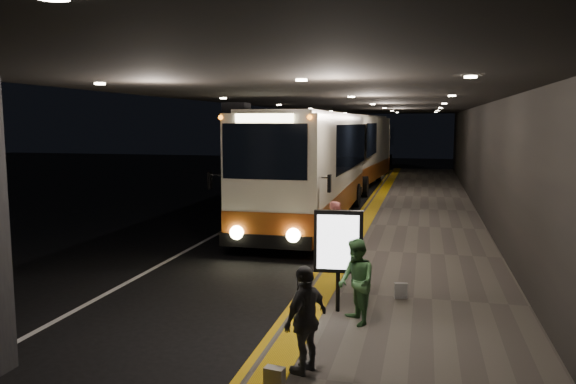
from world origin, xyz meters
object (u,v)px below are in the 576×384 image
Objects in this scene: stanchion_post at (329,250)px; info_sign at (338,244)px; coach_second at (352,154)px; bag_polka at (401,291)px; bag_plain at (274,379)px; passenger_waiting_grey at (306,319)px; coach_main at (311,172)px; passenger_waiting_green at (356,282)px; passenger_boarding at (337,233)px; coach_third at (375,147)px.

info_sign is at bearing -77.07° from stanchion_post.
coach_second reaches higher than bag_polka.
passenger_waiting_grey is at bearing 67.46° from bag_plain.
info_sign is (2.55, -10.09, -0.44)m from coach_main.
passenger_waiting_green is 0.79× the size of info_sign.
coach_second reaches higher than passenger_waiting_green.
bag_plain is (-0.75, -2.81, -0.60)m from passenger_waiting_green.
coach_main is at bearing 166.91° from passenger_waiting_green.
passenger_boarding is 6.19m from passenger_waiting_grey.
passenger_waiting_grey is 0.96m from bag_plain.
coach_main is 10.42m from info_sign.
passenger_waiting_grey is 4.72× the size of bag_plain.
passenger_waiting_green reaches higher than stanchion_post.
info_sign is at bearing -76.67° from coach_main.
coach_main is at bearing -144.53° from passenger_waiting_grey.
stanchion_post is (-0.56, 5.35, -0.23)m from passenger_waiting_grey.
coach_second reaches higher than coach_third.
passenger_boarding is at bearing 86.52° from stanchion_post.
passenger_waiting_grey reaches higher than passenger_waiting_green.
coach_third reaches higher than info_sign.
passenger_boarding is at bearing 93.50° from info_sign.
passenger_waiting_grey is at bearing -79.79° from coach_main.
coach_second is 1.12× the size of coach_third.
bag_plain is 3.59m from info_sign.
coach_main reaches higher than passenger_waiting_green.
passenger_waiting_green is 1.93m from bag_polka.
coach_second is 21.03m from bag_polka.
coach_main reaches higher than passenger_boarding.
passenger_waiting_grey is (-0.47, -2.13, 0.02)m from passenger_waiting_green.
bag_plain is (2.15, -39.28, -1.39)m from coach_third.
coach_second reaches higher than info_sign.
passenger_boarding is at bearing 91.88° from bag_plain.
passenger_waiting_grey is 2.76m from info_sign.
passenger_waiting_green reaches higher than bag_polka.
bag_plain reaches higher than bag_polka.
stanchion_post is at bearing 92.61° from bag_plain.
coach_second reaches higher than coach_main.
stanchion_post is (-1.02, 3.22, -0.21)m from passenger_waiting_green.
coach_main is 8.34× the size of passenger_waiting_green.
coach_second is 14.14m from coach_third.
coach_main is 9.84m from bag_polka.
coach_second is at bearing -94.10° from coach_third.
coach_third is 35.00m from bag_polka.
coach_third is (0.07, 14.14, -0.21)m from coach_second.
stanchion_post is (1.94, -19.11, -1.22)m from coach_second.
bag_polka is (1.19, 3.82, -0.63)m from passenger_waiting_grey.
coach_main reaches higher than bag_plain.
bag_polka is at bearing 128.29° from passenger_waiting_green.
info_sign is 1.75× the size of stanchion_post.
passenger_boarding is 6.89m from bag_plain.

